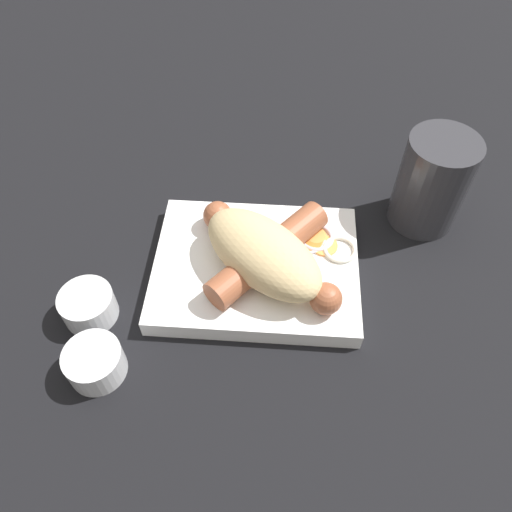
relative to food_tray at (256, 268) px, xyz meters
The scene contains 8 objects.
ground_plane 0.01m from the food_tray, ahead, with size 3.00×3.00×0.00m, color black.
food_tray is the anchor object (origin of this frame).
bread_roll 0.04m from the food_tray, 50.24° to the right, with size 0.15×0.15×0.05m.
sausage 0.03m from the food_tray, ahead, with size 0.15×0.14×0.03m.
pickled_veggies 0.07m from the food_tray, 24.97° to the left, with size 0.07×0.07×0.00m.
condiment_cup_near 0.17m from the food_tray, 159.19° to the right, with size 0.05×0.05×0.03m.
condiment_cup_far 0.19m from the food_tray, 139.04° to the right, with size 0.05×0.05×0.03m.
drink_glass 0.21m from the food_tray, 27.12° to the left, with size 0.08×0.08×0.11m.
Camera 1 is at (0.02, -0.31, 0.44)m, focal length 35.00 mm.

